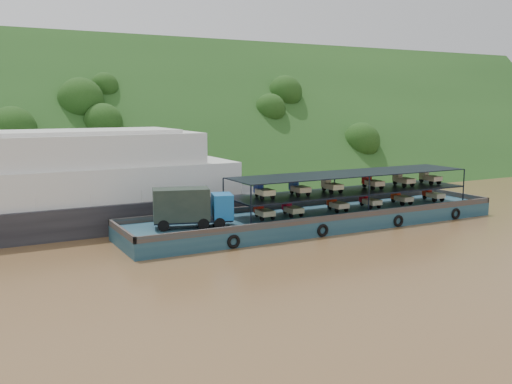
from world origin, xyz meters
name	(u,v)px	position (x,y,z in m)	size (l,w,h in m)	color
ground	(294,233)	(0.00, 0.00, 0.00)	(160.00, 160.00, 0.00)	brown
hillside	(156,182)	(0.00, 36.00, 0.00)	(140.00, 28.00, 28.00)	#1B3D16
cargo_barge	(312,215)	(2.58, 1.16, 1.07)	(35.00, 7.18, 4.54)	#143549
passenger_ferry	(28,189)	(-19.31, 11.16, 3.65)	(41.68, 10.54, 8.43)	black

